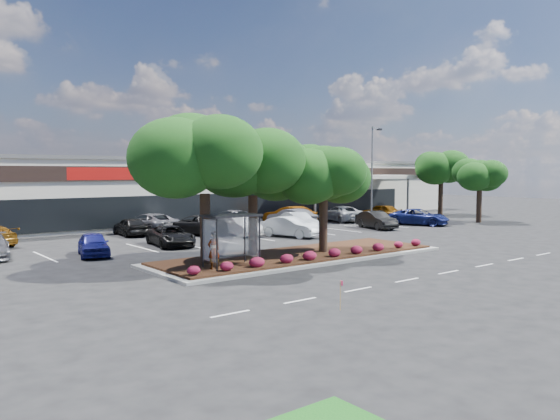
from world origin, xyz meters
TOP-DOWN VIEW (x-y plane):
  - ground at (0.00, 0.00)m, footprint 160.00×160.00m
  - retail_store at (0.06, 33.91)m, footprint 80.40×25.20m
  - landscape_island at (-2.00, 4.00)m, footprint 18.00×6.00m
  - lane_markings at (-0.14, 10.42)m, footprint 33.12×20.06m
  - shrub_row at (-2.00, 1.90)m, footprint 17.00×0.80m
  - bus_shelter at (-7.50, 2.95)m, footprint 2.75×1.55m
  - island_tree_west at (-8.00, 4.50)m, footprint 7.20×7.20m
  - island_tree_mid at (-4.50, 5.20)m, footprint 6.60×6.60m
  - island_tree_east at (-0.50, 3.70)m, footprint 5.80×5.80m
  - tree_east_near at (26.00, 10.00)m, footprint 5.60×5.60m
  - tree_east_far at (31.00, 18.00)m, footprint 6.40×6.40m
  - conifer_north_east at (34.00, 44.00)m, footprint 3.96×3.96m
  - person_waiting at (-8.57, 2.73)m, footprint 0.72×0.51m
  - light_pole at (15.97, 14.83)m, footprint 1.43×0.64m
  - survey_stake at (-8.62, -6.02)m, footprint 0.08×0.14m
  - car_1 at (-11.14, 12.08)m, footprint 2.61×4.35m
  - car_2 at (-5.58, 13.17)m, footprint 2.95×5.13m
  - car_3 at (1.31, 15.23)m, footprint 2.15×4.91m
  - car_4 at (3.85, 12.13)m, footprint 2.99×4.98m
  - car_5 at (7.55, 15.54)m, footprint 2.40×4.78m
  - car_7 at (13.61, 12.19)m, footprint 2.72×4.85m
  - car_8 at (19.27, 11.97)m, footprint 4.43×5.99m
  - car_10 at (-5.30, 20.52)m, footprint 2.01×4.35m
  - car_11 at (-0.95, 18.17)m, footprint 4.58×6.15m
  - car_12 at (-3.24, 21.52)m, footprint 3.51×6.10m
  - car_13 at (4.99, 22.32)m, footprint 4.13×5.83m
  - car_14 at (8.82, 18.02)m, footprint 2.15×5.11m
  - car_15 at (10.16, 19.90)m, footprint 3.19×5.47m
  - car_16 at (16.18, 19.17)m, footprint 3.76×5.99m
  - car_17 at (21.60, 18.71)m, footprint 2.57×4.81m

SIDE VIEW (x-z plane):
  - ground at x=0.00m, z-range 0.00..0.00m
  - lane_markings at x=-0.14m, z-range 0.00..0.01m
  - landscape_island at x=-2.00m, z-range -0.01..0.25m
  - shrub_row at x=-2.00m, z-range 0.26..0.76m
  - car_2 at x=-5.58m, z-range 0.00..1.35m
  - survey_stake at x=-8.62m, z-range 0.15..1.22m
  - car_1 at x=-11.14m, z-range 0.00..1.39m
  - car_10 at x=-5.30m, z-range 0.00..1.44m
  - car_13 at x=4.99m, z-range 0.00..1.48m
  - car_5 at x=7.55m, z-range 0.00..1.50m
  - car_8 at x=19.27m, z-range 0.00..1.51m
  - car_7 at x=13.61m, z-range 0.00..1.51m
  - car_16 at x=16.18m, z-range 0.00..1.54m
  - car_4 at x=3.85m, z-range 0.00..1.55m
  - car_11 at x=-0.95m, z-range 0.00..1.55m
  - car_17 at x=21.60m, z-range 0.00..1.56m
  - car_3 at x=1.31m, z-range 0.00..1.57m
  - car_12 at x=-3.24m, z-range 0.00..1.60m
  - car_14 at x=8.82m, z-range 0.00..1.64m
  - car_15 at x=10.16m, z-range 0.00..1.70m
  - person_waiting at x=-8.57m, z-range 0.26..2.11m
  - bus_shelter at x=-7.50m, z-range 1.01..3.60m
  - retail_store at x=0.06m, z-range 0.03..6.28m
  - tree_east_near at x=26.00m, z-range 0.00..6.51m
  - island_tree_east at x=-0.50m, z-range 0.26..6.76m
  - tree_east_far at x=31.00m, z-range 0.00..7.62m
  - island_tree_mid at x=-4.50m, z-range 0.26..7.58m
  - light_pole at x=15.97m, z-range -0.54..8.59m
  - island_tree_west at x=-8.00m, z-range 0.26..8.15m
  - conifer_north_east at x=34.00m, z-range 0.00..9.00m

